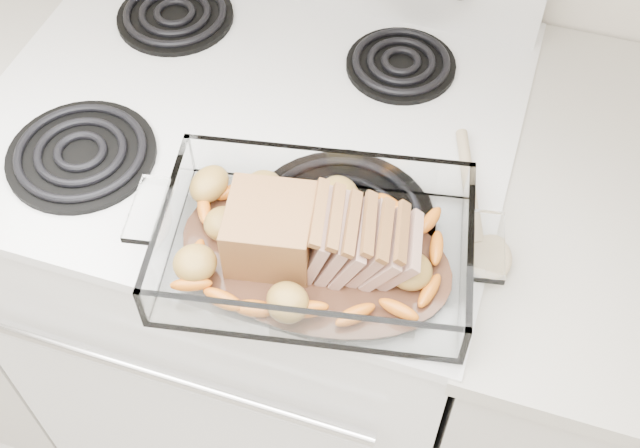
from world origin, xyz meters
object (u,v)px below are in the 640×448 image
(electric_range, at_px, (266,278))
(pork_roast, at_px, (304,234))
(baking_dish, at_px, (315,250))
(counter_right, at_px, (614,379))

(electric_range, xyz_separation_m, pork_roast, (0.16, -0.23, 0.51))
(baking_dish, bearing_deg, pork_roast, 169.74)
(baking_dish, relative_size, pork_roast, 1.60)
(electric_range, xyz_separation_m, baking_dish, (0.18, -0.23, 0.48))
(counter_right, bearing_deg, pork_roast, -155.31)
(counter_right, distance_m, baking_dish, 0.73)
(electric_range, bearing_deg, counter_right, -0.10)
(electric_range, height_order, counter_right, electric_range)
(counter_right, height_order, baking_dish, baking_dish)
(electric_range, xyz_separation_m, counter_right, (0.66, -0.00, -0.02))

